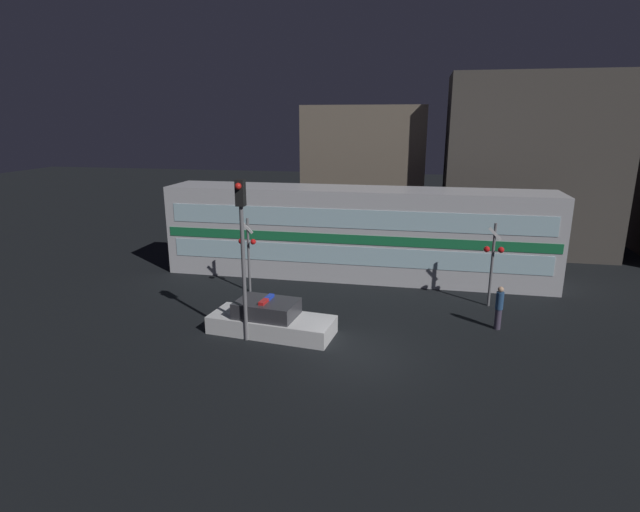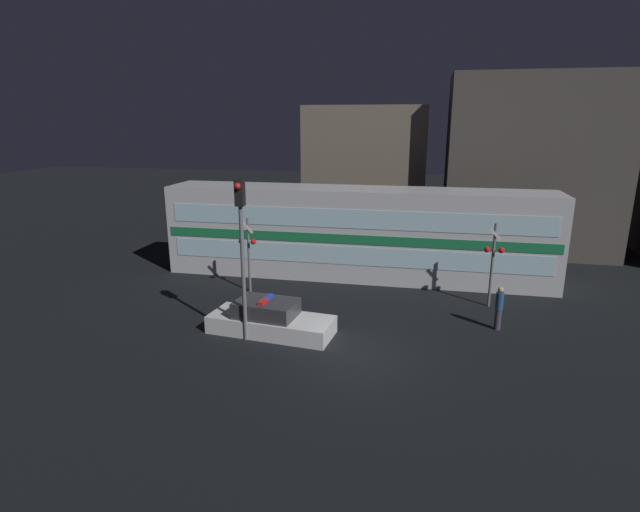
# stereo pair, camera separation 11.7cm
# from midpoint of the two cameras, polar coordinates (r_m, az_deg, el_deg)

# --- Properties ---
(ground_plane) EXTENTS (120.00, 120.00, 0.00)m
(ground_plane) POSITION_cam_midpoint_polar(r_m,az_deg,el_deg) (17.51, 3.87, -11.23)
(ground_plane) COLOR black
(train) EXTENTS (19.30, 2.89, 4.52)m
(train) POSITION_cam_midpoint_polar(r_m,az_deg,el_deg) (25.33, 4.00, 2.64)
(train) COLOR silver
(train) RESTS_ON ground_plane
(police_car) EXTENTS (4.87, 2.27, 1.38)m
(police_car) POSITION_cam_midpoint_polar(r_m,az_deg,el_deg) (19.07, -5.87, -7.29)
(police_car) COLOR silver
(police_car) RESTS_ON ground_plane
(pedestrian) EXTENTS (0.29, 0.29, 1.72)m
(pedestrian) POSITION_cam_midpoint_polar(r_m,az_deg,el_deg) (20.31, 19.62, -5.56)
(pedestrian) COLOR #3F384C
(pedestrian) RESTS_ON ground_plane
(crossing_signal_near) EXTENTS (0.83, 0.33, 3.66)m
(crossing_signal_near) POSITION_cam_midpoint_polar(r_m,az_deg,el_deg) (22.26, 18.99, -0.25)
(crossing_signal_near) COLOR slate
(crossing_signal_near) RESTS_ON ground_plane
(crossing_signal_far) EXTENTS (0.83, 0.33, 3.50)m
(crossing_signal_far) POSITION_cam_midpoint_polar(r_m,az_deg,el_deg) (23.12, -8.37, 0.79)
(crossing_signal_far) COLOR slate
(crossing_signal_far) RESTS_ON ground_plane
(traffic_light_corner) EXTENTS (0.30, 0.46, 5.86)m
(traffic_light_corner) POSITION_cam_midpoint_polar(r_m,az_deg,el_deg) (17.53, -9.08, 2.23)
(traffic_light_corner) COLOR slate
(traffic_light_corner) RESTS_ON ground_plane
(building_left) EXTENTS (7.75, 4.39, 8.67)m
(building_left) POSITION_cam_midpoint_polar(r_m,az_deg,el_deg) (33.53, 5.02, 9.33)
(building_left) COLOR #726656
(building_left) RESTS_ON ground_plane
(building_center) EXTENTS (9.75, 4.61, 10.36)m
(building_center) POSITION_cam_midpoint_polar(r_m,az_deg,el_deg) (32.28, 22.83, 9.48)
(building_center) COLOR #47423D
(building_center) RESTS_ON ground_plane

